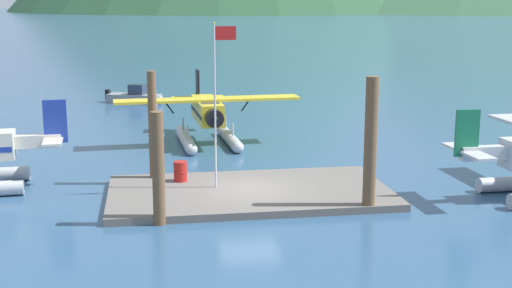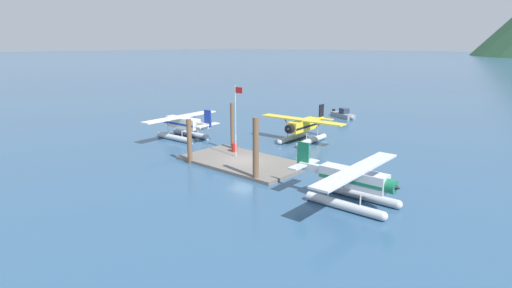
% 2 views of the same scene
% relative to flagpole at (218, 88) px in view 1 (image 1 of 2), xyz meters
% --- Properties ---
extents(ground_plane, '(1200.00, 1200.00, 0.00)m').
position_rel_flagpole_xyz_m(ground_plane, '(1.24, -0.53, -4.54)').
color(ground_plane, '#2D5175').
extents(dock_platform, '(11.73, 6.47, 0.30)m').
position_rel_flagpole_xyz_m(dock_platform, '(1.24, -0.53, -4.39)').
color(dock_platform, '#66605B').
rests_on(dock_platform, ground).
extents(piling_near_left, '(0.46, 0.46, 4.20)m').
position_rel_flagpole_xyz_m(piling_near_left, '(-2.57, -3.69, -2.44)').
color(piling_near_left, brown).
rests_on(piling_near_left, ground).
extents(piling_near_right, '(0.49, 0.49, 5.30)m').
position_rel_flagpole_xyz_m(piling_near_right, '(5.49, -3.47, -1.89)').
color(piling_near_right, brown).
rests_on(piling_near_right, ground).
extents(piling_far_left, '(0.39, 0.39, 5.07)m').
position_rel_flagpole_xyz_m(piling_far_left, '(-2.67, 2.12, -2.01)').
color(piling_far_left, brown).
rests_on(piling_far_left, ground).
extents(flagpole, '(0.95, 0.10, 6.92)m').
position_rel_flagpole_xyz_m(flagpole, '(0.00, 0.00, 0.00)').
color(flagpole, silver).
rests_on(flagpole, dock_platform).
extents(fuel_drum, '(0.62, 0.62, 0.88)m').
position_rel_flagpole_xyz_m(fuel_drum, '(-1.55, 1.24, -3.80)').
color(fuel_drum, '#AD1E19').
rests_on(fuel_drum, dock_platform).
extents(seaplane_yellow_bow_centre, '(10.46, 7.98, 3.84)m').
position_rel_flagpole_xyz_m(seaplane_yellow_bow_centre, '(0.46, 10.35, -2.97)').
color(seaplane_yellow_bow_centre, '#B7BABF').
rests_on(seaplane_yellow_bow_centre, ground).
extents(boat_grey_open_north, '(4.61, 3.00, 1.50)m').
position_rel_flagpole_xyz_m(boat_grey_open_north, '(-3.73, 27.17, -4.06)').
color(boat_grey_open_north, gray).
rests_on(boat_grey_open_north, ground).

